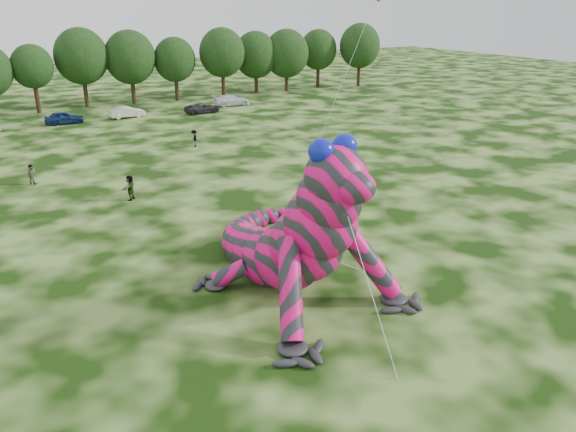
{
  "coord_description": "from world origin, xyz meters",
  "views": [
    {
      "loc": [
        -6.92,
        -22.35,
        13.79
      ],
      "look_at": [
        5.64,
        -0.3,
        4.0
      ],
      "focal_mm": 35.0,
      "sensor_mm": 36.0,
      "label": 1
    }
  ],
  "objects_px": {
    "tree_14": "(256,62)",
    "tree_11": "(131,67)",
    "tree_9": "(34,79)",
    "spectator_1": "(31,174)",
    "tree_17": "(359,55)",
    "car_5": "(127,112)",
    "tree_16": "(318,58)",
    "tree_13": "(222,63)",
    "car_4": "(64,118)",
    "inflatable_gecko": "(273,206)",
    "car_6": "(202,108)",
    "tree_15": "(287,60)",
    "spectator_2": "(194,138)",
    "tree_10": "(83,68)",
    "car_7": "(231,100)",
    "tree_12": "(175,69)",
    "flying_kite": "(371,9)",
    "spectator_5": "(130,188)"
  },
  "relations": [
    {
      "from": "flying_kite",
      "to": "tree_16",
      "type": "height_order",
      "value": "flying_kite"
    },
    {
      "from": "car_7",
      "to": "tree_12",
      "type": "bearing_deg",
      "value": 36.73
    },
    {
      "from": "tree_11",
      "to": "tree_14",
      "type": "bearing_deg",
      "value": 1.54
    },
    {
      "from": "car_6",
      "to": "spectator_1",
      "type": "bearing_deg",
      "value": 131.0
    },
    {
      "from": "tree_16",
      "to": "tree_10",
      "type": "bearing_deg",
      "value": -178.8
    },
    {
      "from": "spectator_1",
      "to": "spectator_2",
      "type": "xyz_separation_m",
      "value": [
        15.71,
        5.13,
        0.03
      ]
    },
    {
      "from": "tree_9",
      "to": "car_4",
      "type": "distance_m",
      "value": 9.84
    },
    {
      "from": "inflatable_gecko",
      "to": "flying_kite",
      "type": "bearing_deg",
      "value": 20.53
    },
    {
      "from": "tree_9",
      "to": "spectator_1",
      "type": "height_order",
      "value": "tree_9"
    },
    {
      "from": "tree_14",
      "to": "car_6",
      "type": "height_order",
      "value": "tree_14"
    },
    {
      "from": "car_5",
      "to": "spectator_2",
      "type": "xyz_separation_m",
      "value": [
        2.0,
        -18.29,
        0.13
      ]
    },
    {
      "from": "tree_11",
      "to": "car_5",
      "type": "height_order",
      "value": "tree_11"
    },
    {
      "from": "car_7",
      "to": "car_6",
      "type": "bearing_deg",
      "value": 123.23
    },
    {
      "from": "tree_15",
      "to": "spectator_5",
      "type": "distance_m",
      "value": 54.29
    },
    {
      "from": "tree_12",
      "to": "spectator_1",
      "type": "relative_size",
      "value": 5.54
    },
    {
      "from": "tree_11",
      "to": "tree_10",
      "type": "bearing_deg",
      "value": 176.56
    },
    {
      "from": "flying_kite",
      "to": "spectator_1",
      "type": "xyz_separation_m",
      "value": [
        -18.94,
        18.45,
        -12.45
      ]
    },
    {
      "from": "flying_kite",
      "to": "car_6",
      "type": "height_order",
      "value": "flying_kite"
    },
    {
      "from": "tree_16",
      "to": "car_6",
      "type": "bearing_deg",
      "value": -153.98
    },
    {
      "from": "inflatable_gecko",
      "to": "car_4",
      "type": "relative_size",
      "value": 3.86
    },
    {
      "from": "tree_9",
      "to": "car_4",
      "type": "height_order",
      "value": "tree_9"
    },
    {
      "from": "car_5",
      "to": "flying_kite",
      "type": "bearing_deg",
      "value": -174.86
    },
    {
      "from": "tree_17",
      "to": "spectator_2",
      "type": "xyz_separation_m",
      "value": [
        -39.71,
        -26.41,
        -4.31
      ]
    },
    {
      "from": "tree_10",
      "to": "tree_13",
      "type": "bearing_deg",
      "value": -4.21
    },
    {
      "from": "inflatable_gecko",
      "to": "tree_11",
      "type": "height_order",
      "value": "tree_11"
    },
    {
      "from": "flying_kite",
      "to": "car_7",
      "type": "relative_size",
      "value": 2.98
    },
    {
      "from": "tree_14",
      "to": "tree_11",
      "type": "bearing_deg",
      "value": -178.46
    },
    {
      "from": "tree_15",
      "to": "inflatable_gecko",
      "type": "bearing_deg",
      "value": -120.11
    },
    {
      "from": "car_5",
      "to": "tree_10",
      "type": "bearing_deg",
      "value": 13.81
    },
    {
      "from": "tree_10",
      "to": "tree_16",
      "type": "xyz_separation_m",
      "value": [
        38.05,
        0.79,
        -0.57
      ]
    },
    {
      "from": "tree_10",
      "to": "tree_14",
      "type": "height_order",
      "value": "tree_10"
    },
    {
      "from": "tree_17",
      "to": "car_5",
      "type": "bearing_deg",
      "value": -168.99
    },
    {
      "from": "tree_13",
      "to": "car_5",
      "type": "height_order",
      "value": "tree_13"
    },
    {
      "from": "tree_14",
      "to": "inflatable_gecko",
      "type": "bearing_deg",
      "value": -115.83
    },
    {
      "from": "tree_13",
      "to": "tree_10",
      "type": "bearing_deg",
      "value": 175.79
    },
    {
      "from": "tree_13",
      "to": "spectator_1",
      "type": "xyz_separation_m",
      "value": [
        -30.61,
        -32.0,
        -4.25
      ]
    },
    {
      "from": "car_4",
      "to": "spectator_1",
      "type": "bearing_deg",
      "value": 168.38
    },
    {
      "from": "tree_17",
      "to": "car_5",
      "type": "height_order",
      "value": "tree_17"
    },
    {
      "from": "tree_16",
      "to": "tree_13",
      "type": "bearing_deg",
      "value": -173.01
    },
    {
      "from": "tree_16",
      "to": "car_6",
      "type": "height_order",
      "value": "tree_16"
    },
    {
      "from": "flying_kite",
      "to": "car_7",
      "type": "height_order",
      "value": "flying_kite"
    },
    {
      "from": "tree_13",
      "to": "tree_16",
      "type": "distance_m",
      "value": 18.46
    },
    {
      "from": "car_4",
      "to": "spectator_2",
      "type": "xyz_separation_m",
      "value": [
        9.49,
        -18.08,
        0.08
      ]
    },
    {
      "from": "tree_10",
      "to": "spectator_2",
      "type": "bearing_deg",
      "value": -80.31
    },
    {
      "from": "tree_13",
      "to": "car_4",
      "type": "relative_size",
      "value": 2.29
    },
    {
      "from": "car_6",
      "to": "tree_15",
      "type": "bearing_deg",
      "value": -61.88
    },
    {
      "from": "inflatable_gecko",
      "to": "car_7",
      "type": "height_order",
      "value": "inflatable_gecko"
    },
    {
      "from": "tree_11",
      "to": "inflatable_gecko",
      "type": "bearing_deg",
      "value": -98.32
    },
    {
      "from": "inflatable_gecko",
      "to": "tree_12",
      "type": "relative_size",
      "value": 1.9
    },
    {
      "from": "tree_14",
      "to": "car_7",
      "type": "distance_m",
      "value": 12.76
    }
  ]
}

